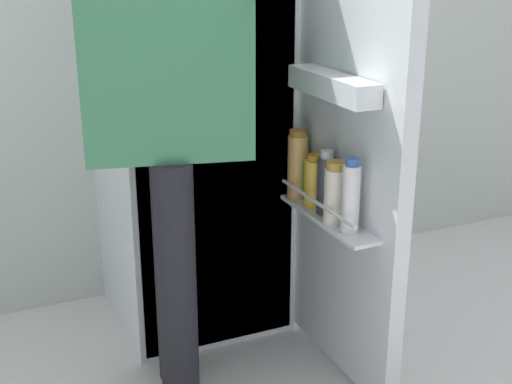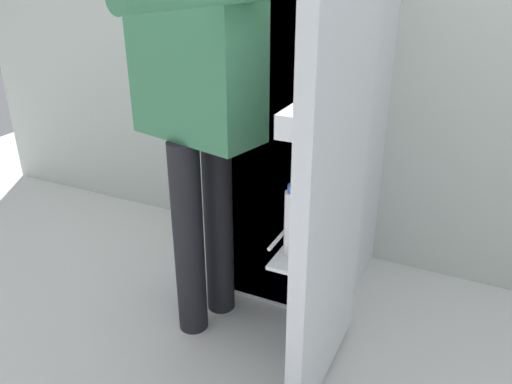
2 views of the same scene
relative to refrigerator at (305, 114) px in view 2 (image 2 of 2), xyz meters
name	(u,v)px [view 2 (image 2 of 2)]	position (x,y,z in m)	size (l,w,h in m)	color
ground_plane	(248,339)	(-0.03, -0.48, -0.82)	(6.09, 6.09, 0.00)	silver
kitchen_wall	(334,10)	(-0.03, 0.40, 0.38)	(4.40, 0.10, 2.41)	beige
refrigerator	(305,114)	(0.00, 0.00, 0.00)	(0.67, 1.19, 1.65)	silver
person	(199,89)	(-0.25, -0.43, 0.17)	(0.57, 0.85, 1.65)	black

